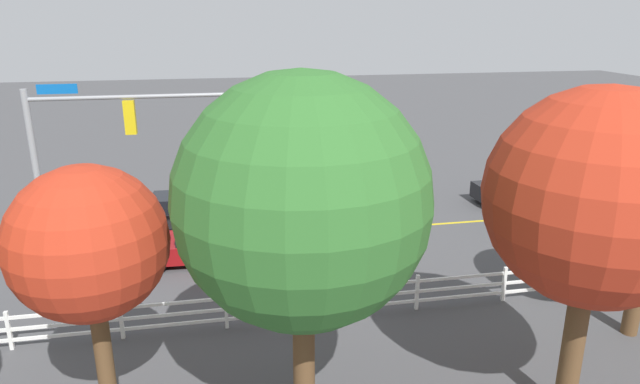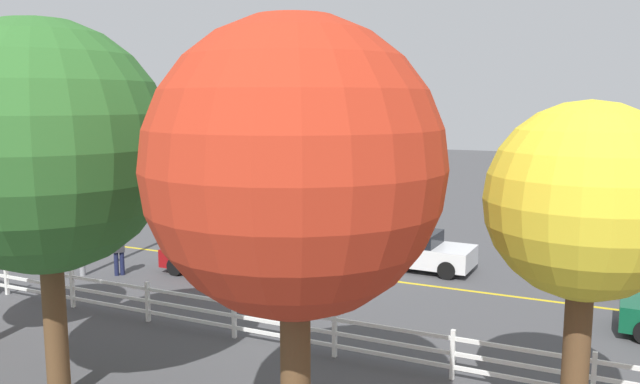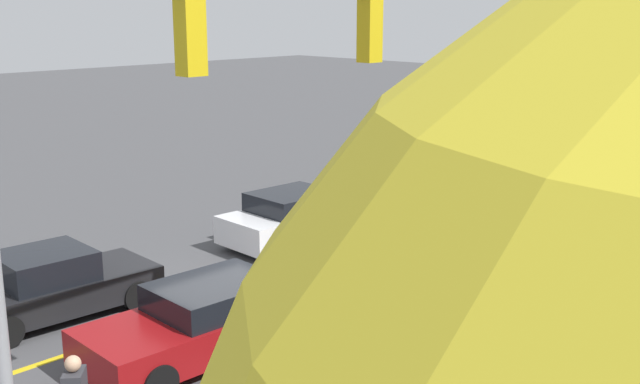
{
  "view_description": "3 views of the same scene",
  "coord_description": "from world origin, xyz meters",
  "px_view_note": "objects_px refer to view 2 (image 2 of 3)",
  "views": [
    {
      "loc": [
        1.36,
        21.27,
        8.71
      ],
      "look_at": [
        -2.48,
        1.23,
        2.18
      ],
      "focal_mm": 31.37,
      "sensor_mm": 36.0,
      "label": 1
    },
    {
      "loc": [
        -10.31,
        19.99,
        6.17
      ],
      "look_at": [
        -1.2,
        0.72,
        3.07
      ],
      "focal_mm": 34.98,
      "sensor_mm": 36.0,
      "label": 2
    },
    {
      "loc": [
        9.87,
        12.36,
        6.16
      ],
      "look_at": [
        -1.0,
        1.69,
        2.5
      ],
      "focal_mm": 43.51,
      "sensor_mm": 36.0,
      "label": 3
    }
  ],
  "objects_px": {
    "car_2": "(415,250)",
    "tree_0": "(294,169)",
    "pedestrian": "(119,250)",
    "car_3": "(253,235)",
    "tree_3": "(44,147)",
    "car_0": "(226,257)",
    "tree_2": "(585,204)"
  },
  "relations": [
    {
      "from": "car_0",
      "to": "pedestrian",
      "type": "distance_m",
      "value": 3.85
    },
    {
      "from": "tree_3",
      "to": "tree_0",
      "type": "bearing_deg",
      "value": 173.93
    },
    {
      "from": "tree_2",
      "to": "tree_3",
      "type": "xyz_separation_m",
      "value": [
        9.74,
        2.09,
        0.75
      ]
    },
    {
      "from": "car_3",
      "to": "tree_3",
      "type": "bearing_deg",
      "value": -73.22
    },
    {
      "from": "pedestrian",
      "to": "tree_2",
      "type": "bearing_deg",
      "value": 19.57
    },
    {
      "from": "car_0",
      "to": "car_2",
      "type": "distance_m",
      "value": 6.94
    },
    {
      "from": "car_3",
      "to": "tree_2",
      "type": "xyz_separation_m",
      "value": [
        -13.07,
        11.01,
        3.87
      ]
    },
    {
      "from": "tree_2",
      "to": "tree_3",
      "type": "height_order",
      "value": "tree_3"
    },
    {
      "from": "car_2",
      "to": "car_3",
      "type": "xyz_separation_m",
      "value": [
        6.96,
        0.13,
        -0.03
      ]
    },
    {
      "from": "car_2",
      "to": "pedestrian",
      "type": "xyz_separation_m",
      "value": [
        9.3,
        5.42,
        0.23
      ]
    },
    {
      "from": "car_2",
      "to": "pedestrian",
      "type": "bearing_deg",
      "value": -147.84
    },
    {
      "from": "car_0",
      "to": "tree_3",
      "type": "bearing_deg",
      "value": 104.92
    },
    {
      "from": "car_3",
      "to": "pedestrian",
      "type": "xyz_separation_m",
      "value": [
        2.34,
        5.29,
        0.26
      ]
    },
    {
      "from": "car_3",
      "to": "car_2",
      "type": "bearing_deg",
      "value": 3.61
    },
    {
      "from": "pedestrian",
      "to": "tree_0",
      "type": "xyz_separation_m",
      "value": [
        -11.52,
        8.44,
        4.26
      ]
    },
    {
      "from": "pedestrian",
      "to": "tree_0",
      "type": "bearing_deg",
      "value": 3.72
    },
    {
      "from": "tree_3",
      "to": "car_2",
      "type": "bearing_deg",
      "value": -105.38
    },
    {
      "from": "tree_0",
      "to": "tree_2",
      "type": "height_order",
      "value": "tree_0"
    },
    {
      "from": "car_2",
      "to": "tree_0",
      "type": "distance_m",
      "value": 14.73
    },
    {
      "from": "car_0",
      "to": "tree_0",
      "type": "relative_size",
      "value": 0.62
    },
    {
      "from": "car_0",
      "to": "tree_0",
      "type": "height_order",
      "value": "tree_0"
    },
    {
      "from": "car_2",
      "to": "car_3",
      "type": "relative_size",
      "value": 1.04
    },
    {
      "from": "car_2",
      "to": "tree_0",
      "type": "height_order",
      "value": "tree_0"
    },
    {
      "from": "pedestrian",
      "to": "tree_2",
      "type": "xyz_separation_m",
      "value": [
        -15.4,
        5.72,
        3.6
      ]
    },
    {
      "from": "car_2",
      "to": "tree_2",
      "type": "height_order",
      "value": "tree_2"
    },
    {
      "from": "tree_0",
      "to": "tree_3",
      "type": "relative_size",
      "value": 0.96
    },
    {
      "from": "car_0",
      "to": "car_2",
      "type": "relative_size",
      "value": 1.09
    },
    {
      "from": "car_0",
      "to": "tree_2",
      "type": "distance_m",
      "value": 14.56
    },
    {
      "from": "tree_0",
      "to": "car_2",
      "type": "bearing_deg",
      "value": -80.9
    },
    {
      "from": "tree_2",
      "to": "tree_0",
      "type": "bearing_deg",
      "value": 34.99
    },
    {
      "from": "tree_0",
      "to": "tree_2",
      "type": "distance_m",
      "value": 4.78
    },
    {
      "from": "car_0",
      "to": "car_3",
      "type": "bearing_deg",
      "value": -70.9
    }
  ]
}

